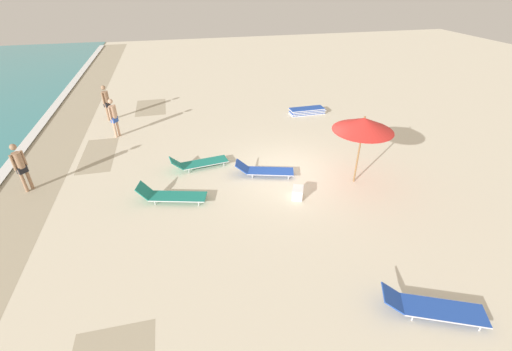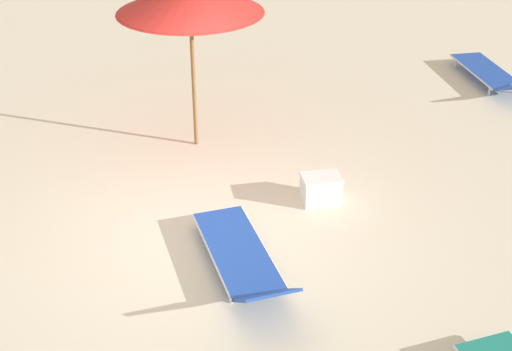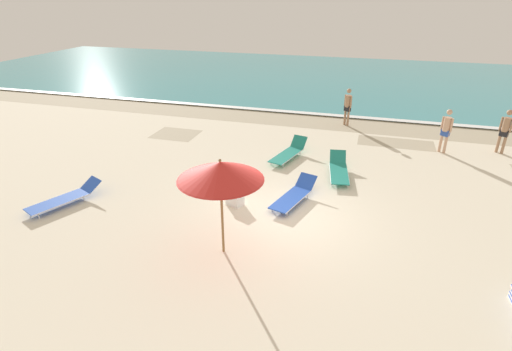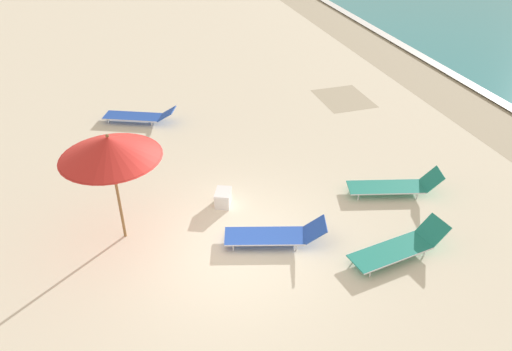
# 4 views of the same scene
# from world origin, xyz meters

# --- Properties ---
(ground_plane) EXTENTS (60.00, 60.00, 0.16)m
(ground_plane) POSITION_xyz_m (0.00, 0.01, -0.08)
(ground_plane) COLOR beige
(ocean_water) EXTENTS (60.00, 19.71, 0.07)m
(ocean_water) POSITION_xyz_m (0.00, 20.20, 0.03)
(ocean_water) COLOR teal
(ocean_water) RESTS_ON ground_plane
(beach_umbrella) EXTENTS (2.02, 2.02, 2.50)m
(beach_umbrella) POSITION_xyz_m (-1.05, -2.02, 2.21)
(beach_umbrella) COLOR olive
(beach_umbrella) RESTS_ON ground_plane
(sun_lounger_under_umbrella) EXTENTS (1.45, 2.27, 0.48)m
(sun_lounger_under_umbrella) POSITION_xyz_m (-6.53, -1.09, 0.20)
(sun_lounger_under_umbrella) COLOR blue
(sun_lounger_under_umbrella) RESTS_ON ground_plane
(sun_lounger_beside_umbrella) EXTENTS (0.92, 2.24, 0.56)m
(sun_lounger_beside_umbrella) POSITION_xyz_m (1.26, 3.33, 0.21)
(sun_lounger_beside_umbrella) COLOR #1E8475
(sun_lounger_beside_umbrella) RESTS_ON ground_plane
(sun_lounger_near_water_left) EXTENTS (1.16, 2.29, 0.59)m
(sun_lounger_near_water_left) POSITION_xyz_m (-0.76, 4.41, 0.22)
(sun_lounger_near_water_left) COLOR #1E8475
(sun_lounger_near_water_left) RESTS_ON ground_plane
(sun_lounger_near_water_right) EXTENTS (1.18, 2.22, 0.52)m
(sun_lounger_near_water_right) POSITION_xyz_m (0.12, 1.02, 0.21)
(sun_lounger_near_water_right) COLOR blue
(sun_lounger_near_water_right) RESTS_ON ground_plane
(beachgoer_wading_adult) EXTENTS (0.40, 0.31, 1.76)m
(beachgoer_wading_adult) POSITION_xyz_m (7.22, 7.29, 1.00)
(beachgoer_wading_adult) COLOR #A37A5B
(beachgoer_wading_adult) RESTS_ON ground_plane
(beachgoer_shoreline_child) EXTENTS (0.36, 0.33, 1.76)m
(beachgoer_shoreline_child) POSITION_xyz_m (1.03, 9.20, 1.00)
(beachgoer_shoreline_child) COLOR #A37A5B
(beachgoer_shoreline_child) RESTS_ON ground_plane
(beachgoer_strolling_adult) EXTENTS (0.39, 0.32, 1.76)m
(beachgoer_strolling_adult) POSITION_xyz_m (5.01, 6.70, 1.00)
(beachgoer_strolling_adult) COLOR tan
(beachgoer_strolling_adult) RESTS_ON ground_plane
(cooler_box) EXTENTS (0.60, 0.52, 0.37)m
(cooler_box) POSITION_xyz_m (-1.55, 0.31, 0.19)
(cooler_box) COLOR white
(cooler_box) RESTS_ON ground_plane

